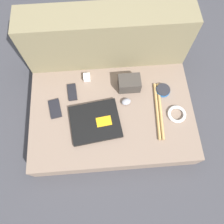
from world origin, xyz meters
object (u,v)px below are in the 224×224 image
(speaker_puck, at_px, (163,90))
(charger_brick, at_px, (87,77))
(laptop, at_px, (95,122))
(camera_pouch, at_px, (129,83))
(phone_silver, at_px, (55,109))
(computer_mouse, at_px, (126,102))
(phone_black, at_px, (72,92))

(speaker_puck, xyz_separation_m, charger_brick, (-0.48, 0.13, 0.00))
(laptop, height_order, camera_pouch, camera_pouch)
(phone_silver, relative_size, camera_pouch, 0.97)
(speaker_puck, relative_size, camera_pouch, 0.66)
(phone_silver, xyz_separation_m, charger_brick, (0.21, 0.20, 0.01))
(laptop, distance_m, camera_pouch, 0.33)
(laptop, height_order, charger_brick, charger_brick)
(camera_pouch, height_order, charger_brick, camera_pouch)
(speaker_puck, relative_size, phone_silver, 0.68)
(computer_mouse, bearing_deg, charger_brick, 126.22)
(computer_mouse, bearing_deg, laptop, -164.33)
(speaker_puck, height_order, charger_brick, charger_brick)
(laptop, bearing_deg, phone_black, 115.69)
(speaker_puck, xyz_separation_m, phone_silver, (-0.69, -0.07, -0.01))
(speaker_puck, height_order, camera_pouch, camera_pouch)
(speaker_puck, relative_size, charger_brick, 1.90)
(computer_mouse, xyz_separation_m, camera_pouch, (0.03, 0.11, 0.03))
(laptop, distance_m, speaker_puck, 0.48)
(computer_mouse, xyz_separation_m, charger_brick, (-0.24, 0.19, 0.00))
(laptop, xyz_separation_m, charger_brick, (-0.04, 0.31, 0.00))
(phone_silver, bearing_deg, computer_mouse, -9.56)
(speaker_puck, bearing_deg, computer_mouse, -165.40)
(speaker_puck, bearing_deg, phone_silver, -173.96)
(phone_black, bearing_deg, charger_brick, 39.07)
(phone_silver, distance_m, charger_brick, 0.29)
(speaker_puck, distance_m, phone_silver, 0.69)
(phone_silver, height_order, phone_black, same)
(speaker_puck, bearing_deg, laptop, -157.88)
(charger_brick, bearing_deg, phone_black, -135.41)
(phone_black, bearing_deg, speaker_puck, -8.86)
(speaker_puck, bearing_deg, phone_black, 176.66)
(camera_pouch, bearing_deg, charger_brick, 163.08)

